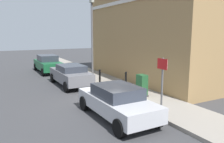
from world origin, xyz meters
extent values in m
plane|color=#38383A|center=(0.00, 0.00, 0.00)|extent=(80.00, 80.00, 0.00)
cube|color=gray|center=(1.98, 6.00, 0.07)|extent=(2.43, 30.00, 0.15)
cube|color=#9E7A4C|center=(7.00, 3.73, 4.20)|extent=(7.60, 11.45, 8.39)
cube|color=silver|center=(3.16, 3.73, 5.57)|extent=(0.12, 11.45, 0.24)
cube|color=#B7B7BC|center=(-0.62, -1.79, 0.61)|extent=(1.75, 4.23, 0.58)
cube|color=#2D333D|center=(-0.62, -1.82, 1.12)|extent=(1.51, 1.98, 0.48)
cylinder|color=black|center=(-1.43, -0.25, 0.32)|extent=(0.23, 0.64, 0.64)
cylinder|color=black|center=(0.15, -0.22, 0.32)|extent=(0.23, 0.64, 0.64)
cylinder|color=black|center=(-1.38, -3.35, 0.32)|extent=(0.23, 0.64, 0.64)
cylinder|color=black|center=(0.20, -3.32, 0.32)|extent=(0.23, 0.64, 0.64)
cube|color=slate|center=(-0.45, 4.75, 0.67)|extent=(1.75, 4.24, 0.69)
cube|color=#2D333D|center=(-0.45, 4.59, 1.20)|extent=(1.51, 2.08, 0.41)
cylinder|color=black|center=(-1.27, 6.30, 0.32)|extent=(0.23, 0.64, 0.64)
cylinder|color=black|center=(0.32, 6.32, 0.32)|extent=(0.23, 0.64, 0.64)
cylinder|color=black|center=(-1.22, 3.18, 0.32)|extent=(0.23, 0.64, 0.64)
cylinder|color=black|center=(0.36, 3.20, 0.32)|extent=(0.23, 0.64, 0.64)
cube|color=#195933|center=(-0.62, 10.73, 0.67)|extent=(1.71, 4.47, 0.69)
cube|color=#2D333D|center=(-0.62, 10.78, 1.26)|extent=(1.49, 2.05, 0.54)
cylinder|color=black|center=(-1.42, 12.40, 0.32)|extent=(0.22, 0.64, 0.64)
cylinder|color=black|center=(0.16, 12.41, 0.32)|extent=(0.22, 0.64, 0.64)
cylinder|color=black|center=(-1.39, 9.04, 0.32)|extent=(0.22, 0.64, 0.64)
cylinder|color=black|center=(0.18, 9.05, 0.32)|extent=(0.22, 0.64, 0.64)
cube|color=#1E4C28|center=(1.91, -0.02, 0.72)|extent=(0.40, 0.55, 1.15)
cube|color=#333333|center=(1.91, -0.02, 0.19)|extent=(0.46, 0.61, 0.08)
cylinder|color=black|center=(2.01, 1.76, 0.62)|extent=(0.12, 0.12, 0.95)
sphere|color=black|center=(2.01, 1.76, 1.12)|extent=(0.14, 0.14, 0.14)
cylinder|color=black|center=(1.02, 3.31, 0.62)|extent=(0.12, 0.12, 0.95)
sphere|color=black|center=(1.02, 3.31, 1.12)|extent=(0.14, 0.14, 0.14)
cylinder|color=#59595B|center=(1.21, -2.41, 1.30)|extent=(0.08, 0.08, 2.30)
cube|color=white|center=(1.19, -2.41, 2.20)|extent=(0.03, 0.56, 0.40)
cube|color=red|center=(1.17, -2.41, 2.20)|extent=(0.01, 0.60, 0.44)
cylinder|color=#59595B|center=(1.80, 6.29, 2.90)|extent=(0.14, 0.14, 5.50)
cube|color=#A5A599|center=(1.80, 6.29, 5.77)|extent=(0.20, 0.44, 0.20)
camera|label=1|loc=(-4.94, -9.46, 3.44)|focal=36.01mm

